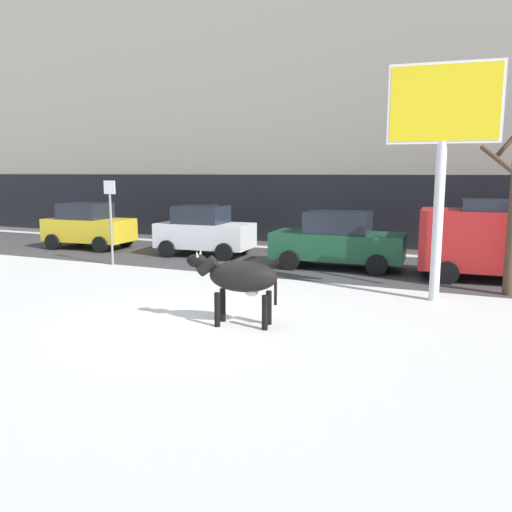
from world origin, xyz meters
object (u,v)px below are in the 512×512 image
object	(u,v)px
car_darkgreen_sedan	(338,240)
car_red_van	(506,238)
car_white_hatchback	(204,231)
car_yellow_hatchback	(88,226)
pedestrian_near_billboard	(216,224)
cow_black	(240,277)
street_sign	(111,216)
billboard	(444,118)

from	to	relation	value
car_darkgreen_sedan	car_red_van	distance (m)	4.91
car_white_hatchback	car_red_van	size ratio (longest dim) A/B	0.76
car_yellow_hatchback	pedestrian_near_billboard	world-z (taller)	car_yellow_hatchback
car_red_van	pedestrian_near_billboard	distance (m)	11.73
cow_black	car_red_van	size ratio (longest dim) A/B	0.41
car_darkgreen_sedan	car_white_hatchback	bearing A→B (deg)	174.17
street_sign	car_yellow_hatchback	bearing A→B (deg)	140.98
car_white_hatchback	street_sign	world-z (taller)	street_sign
car_darkgreen_sedan	pedestrian_near_billboard	distance (m)	7.15
car_white_hatchback	car_darkgreen_sedan	size ratio (longest dim) A/B	0.84
car_yellow_hatchback	car_white_hatchback	size ratio (longest dim) A/B	1.00
car_red_van	pedestrian_near_billboard	bearing A→B (deg)	162.30
cow_black	car_white_hatchback	size ratio (longest dim) A/B	0.54
cow_black	car_red_van	xyz separation A→B (m)	(5.06, 6.95, 0.25)
car_darkgreen_sedan	car_red_van	size ratio (longest dim) A/B	0.91
cow_black	street_sign	world-z (taller)	street_sign
car_red_van	billboard	bearing A→B (deg)	-117.16
billboard	car_darkgreen_sedan	size ratio (longest dim) A/B	1.29
street_sign	car_red_van	bearing A→B (deg)	11.06
car_yellow_hatchback	car_red_van	xyz separation A→B (m)	(15.41, -0.44, 0.32)
cow_black	pedestrian_near_billboard	size ratio (longest dim) A/B	1.12
cow_black	car_yellow_hatchback	xyz separation A→B (m)	(-10.35, 7.39, -0.07)
pedestrian_near_billboard	cow_black	bearing A→B (deg)	-59.86
car_white_hatchback	car_red_van	xyz separation A→B (m)	(10.13, -0.66, 0.32)
car_red_van	pedestrian_near_billboard	size ratio (longest dim) A/B	2.73
car_darkgreen_sedan	street_sign	distance (m)	7.54
car_darkgreen_sedan	car_red_van	xyz separation A→B (m)	(4.90, -0.13, 0.33)
car_red_van	car_white_hatchback	bearing A→B (deg)	176.26
cow_black	car_red_van	distance (m)	8.60
car_red_van	street_sign	world-z (taller)	street_sign
billboard	car_yellow_hatchback	distance (m)	14.65
billboard	car_yellow_hatchback	bearing A→B (deg)	165.34
billboard	street_sign	world-z (taller)	billboard
billboard	car_white_hatchback	xyz separation A→B (m)	(-8.51, 3.83, -3.39)
cow_black	street_sign	size ratio (longest dim) A/B	0.69
cow_black	street_sign	xyz separation A→B (m)	(-6.92, 4.61, 0.68)
car_yellow_hatchback	car_red_van	size ratio (longest dim) A/B	0.76
cow_black	car_yellow_hatchback	world-z (taller)	car_yellow_hatchback
car_yellow_hatchback	car_white_hatchback	xyz separation A→B (m)	(5.28, 0.23, 0.00)
cow_black	pedestrian_near_billboard	world-z (taller)	pedestrian_near_billboard
pedestrian_near_billboard	car_darkgreen_sedan	bearing A→B (deg)	-28.73
billboard	street_sign	size ratio (longest dim) A/B	1.97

